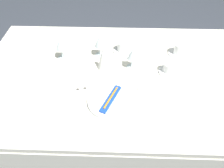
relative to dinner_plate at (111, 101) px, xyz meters
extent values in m
plane|color=#383D47|center=(0.03, 0.25, -0.75)|extent=(6.00, 6.00, 0.00)
cube|color=silver|center=(0.03, 0.25, -0.03)|extent=(1.80, 1.10, 0.04)
cube|color=silver|center=(0.03, -0.30, -0.14)|extent=(1.80, 0.01, 0.18)
cube|color=silver|center=(0.03, 0.80, -0.14)|extent=(1.80, 0.01, 0.18)
cylinder|color=brown|center=(-0.77, 0.70, -0.40)|extent=(0.07, 0.07, 0.70)
cylinder|color=brown|center=(0.83, 0.70, -0.40)|extent=(0.07, 0.07, 0.70)
cylinder|color=white|center=(0.00, 0.00, 0.00)|extent=(0.26, 0.26, 0.02)
cube|color=blue|center=(0.00, 0.00, 0.02)|extent=(0.12, 0.21, 0.01)
cylinder|color=orange|center=(0.00, 0.00, 0.03)|extent=(0.08, 0.16, 0.01)
cube|color=beige|center=(-0.16, 0.00, -0.01)|extent=(0.02, 0.20, 0.00)
cube|color=beige|center=(-0.16, 0.11, -0.01)|extent=(0.02, 0.04, 0.00)
cube|color=beige|center=(-0.20, 0.00, -0.01)|extent=(0.02, 0.18, 0.00)
cube|color=beige|center=(-0.20, 0.10, -0.01)|extent=(0.02, 0.04, 0.00)
cube|color=beige|center=(0.16, 0.01, -0.01)|extent=(0.02, 0.18, 0.00)
ellipsoid|color=beige|center=(0.17, 0.11, -0.01)|extent=(0.03, 0.04, 0.01)
cylinder|color=white|center=(0.46, 0.45, 0.00)|extent=(0.14, 0.14, 0.01)
cylinder|color=white|center=(0.46, 0.45, 0.04)|extent=(0.08, 0.08, 0.07)
torus|color=white|center=(0.50, 0.45, 0.04)|extent=(0.05, 0.01, 0.05)
cylinder|color=white|center=(0.07, 0.47, 0.00)|extent=(0.13, 0.13, 0.01)
cylinder|color=white|center=(0.07, 0.47, 0.03)|extent=(0.08, 0.08, 0.07)
torus|color=white|center=(0.11, 0.47, 0.04)|extent=(0.05, 0.01, 0.05)
cylinder|color=white|center=(0.36, 0.26, 0.00)|extent=(0.13, 0.13, 0.01)
cylinder|color=white|center=(0.36, 0.26, 0.03)|extent=(0.07, 0.07, 0.06)
torus|color=white|center=(0.40, 0.26, 0.03)|extent=(0.04, 0.01, 0.04)
cylinder|color=silver|center=(-0.09, 0.42, -0.01)|extent=(0.07, 0.07, 0.01)
cylinder|color=silver|center=(-0.09, 0.42, 0.03)|extent=(0.01, 0.01, 0.07)
cone|color=silver|center=(-0.09, 0.42, 0.11)|extent=(0.07, 0.07, 0.08)
cylinder|color=silver|center=(-0.35, 0.38, -0.01)|extent=(0.07, 0.07, 0.01)
cylinder|color=silver|center=(-0.35, 0.38, 0.03)|extent=(0.01, 0.01, 0.07)
cone|color=silver|center=(-0.35, 0.38, 0.11)|extent=(0.06, 0.06, 0.08)
cylinder|color=silver|center=(0.13, 0.30, -0.01)|extent=(0.06, 0.06, 0.01)
cylinder|color=silver|center=(0.13, 0.30, 0.03)|extent=(0.01, 0.01, 0.07)
cone|color=silver|center=(0.13, 0.30, 0.10)|extent=(0.07, 0.07, 0.07)
cone|color=white|center=(-0.06, 0.28, 0.07)|extent=(0.08, 0.08, 0.17)
camera|label=1|loc=(0.03, -0.75, 0.91)|focal=33.39mm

